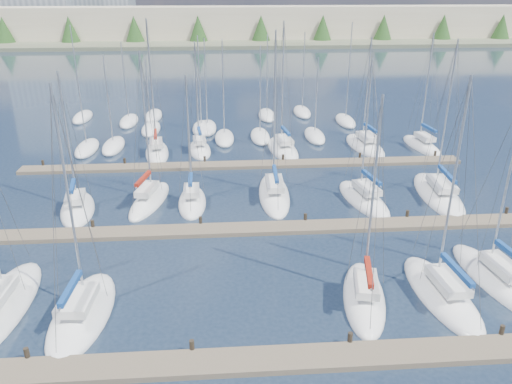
{
  "coord_description": "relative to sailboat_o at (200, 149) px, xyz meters",
  "views": [
    {
      "loc": [
        -2.24,
        -17.08,
        17.3
      ],
      "look_at": [
        0.0,
        14.0,
        4.0
      ],
      "focal_mm": 35.0,
      "sensor_mm": 36.0,
      "label": 1
    }
  ],
  "objects": [
    {
      "name": "sailboat_e",
      "position": [
        15.14,
        -28.36,
        -0.01
      ],
      "size": [
        3.3,
        8.75,
        13.62
      ],
      "rotation": [
        0.0,
        0.0,
        0.06
      ],
      "color": "white",
      "rests_on": "ground"
    },
    {
      "name": "sailboat_m",
      "position": [
        21.01,
        -13.86,
        -0.03
      ],
      "size": [
        4.0,
        10.33,
        13.78
      ],
      "rotation": [
        0.0,
        0.0,
        -0.09
      ],
      "color": "white",
      "rests_on": "ground"
    },
    {
      "name": "sailboat_k",
      "position": [
        6.83,
        -12.78,
        -0.01
      ],
      "size": [
        2.99,
        9.73,
        14.47
      ],
      "rotation": [
        0.0,
        0.0,
        -0.04
      ],
      "color": "white",
      "rests_on": "ground"
    },
    {
      "name": "sailboat_d",
      "position": [
        10.47,
        -28.36,
        -0.01
      ],
      "size": [
        3.87,
        8.01,
        12.72
      ],
      "rotation": [
        0.0,
        0.0,
        -0.2
      ],
      "color": "white",
      "rests_on": "ground"
    },
    {
      "name": "sailboat_c",
      "position": [
        -5.61,
        -28.72,
        -0.02
      ],
      "size": [
        3.5,
        8.3,
        13.57
      ],
      "rotation": [
        0.0,
        0.0,
        -0.06
      ],
      "color": "white",
      "rests_on": "ground"
    },
    {
      "name": "sailboat_q",
      "position": [
        18.42,
        0.13,
        -0.03
      ],
      "size": [
        3.97,
        8.96,
        12.53
      ],
      "rotation": [
        0.0,
        0.0,
        0.11
      ],
      "color": "white",
      "rests_on": "ground"
    },
    {
      "name": "ground",
      "position": [
        4.65,
        24.83,
        -0.2
      ],
      "size": [
        400.0,
        400.0,
        0.0
      ],
      "primitive_type": "plane",
      "color": "#202D40",
      "rests_on": "ground"
    },
    {
      "name": "dock_near",
      "position": [
        4.65,
        -33.16,
        -0.04
      ],
      "size": [
        44.0,
        1.93,
        1.1
      ],
      "color": "#6B5E4C",
      "rests_on": "ground"
    },
    {
      "name": "dock_far",
      "position": [
        4.65,
        -5.16,
        -0.04
      ],
      "size": [
        44.0,
        1.93,
        1.1
      ],
      "color": "#6B5E4C",
      "rests_on": "ground"
    },
    {
      "name": "sailboat_o",
      "position": [
        0.0,
        0.0,
        0.0
      ],
      "size": [
        3.02,
        6.61,
        12.29
      ],
      "rotation": [
        0.0,
        0.0,
        0.11
      ],
      "color": "white",
      "rests_on": "ground"
    },
    {
      "name": "sailboat_h",
      "position": [
        -9.42,
        -14.64,
        -0.02
      ],
      "size": [
        3.79,
        7.25,
        11.85
      ],
      "rotation": [
        0.0,
        0.0,
        0.18
      ],
      "color": "white",
      "rests_on": "ground"
    },
    {
      "name": "sailboat_p",
      "position": [
        9.1,
        -0.42,
        -0.01
      ],
      "size": [
        3.74,
        8.69,
        14.23
      ],
      "rotation": [
        0.0,
        0.0,
        0.11
      ],
      "color": "white",
      "rests_on": "ground"
    },
    {
      "name": "sailboat_j",
      "position": [
        -0.19,
        -13.94,
        -0.01
      ],
      "size": [
        2.42,
        6.59,
        11.36
      ],
      "rotation": [
        0.0,
        0.0,
        0.02
      ],
      "color": "white",
      "rests_on": "ground"
    },
    {
      "name": "shoreline",
      "position": [
        -8.65,
        114.6,
        7.25
      ],
      "size": [
        400.0,
        60.0,
        38.0
      ],
      "color": "#666B51",
      "rests_on": "ground"
    },
    {
      "name": "sailboat_n",
      "position": [
        -4.57,
        -0.59,
        0.0
      ],
      "size": [
        3.36,
        8.27,
        14.49
      ],
      "rotation": [
        0.0,
        0.0,
        0.12
      ],
      "color": "white",
      "rests_on": "ground"
    },
    {
      "name": "dock_mid",
      "position": [
        4.65,
        -19.16,
        -0.04
      ],
      "size": [
        44.0,
        1.93,
        1.1
      ],
      "color": "#6B5E4C",
      "rests_on": "ground"
    },
    {
      "name": "sailboat_b",
      "position": [
        -10.41,
        -27.9,
        -0.03
      ],
      "size": [
        3.37,
        9.97,
        13.41
      ],
      "rotation": [
        0.0,
        0.0,
        -0.03
      ],
      "color": "white",
      "rests_on": "ground"
    },
    {
      "name": "sailboat_r",
      "position": [
        24.74,
        -0.5,
        -0.01
      ],
      "size": [
        3.13,
        8.05,
        12.97
      ],
      "rotation": [
        0.0,
        0.0,
        0.11
      ],
      "color": "white",
      "rests_on": "ground"
    },
    {
      "name": "distant_boats",
      "position": [
        0.3,
        8.59,
        0.1
      ],
      "size": [
        36.93,
        20.75,
        13.3
      ],
      "color": "#9EA0A5",
      "rests_on": "ground"
    },
    {
      "name": "sailboat_f",
      "position": [
        19.14,
        -27.04,
        -0.02
      ],
      "size": [
        3.39,
        9.05,
        12.65
      ],
      "rotation": [
        0.0,
        0.0,
        0.11
      ],
      "color": "white",
      "rests_on": "ground"
    },
    {
      "name": "sailboat_l",
      "position": [
        14.28,
        -14.4,
        -0.02
      ],
      "size": [
        4.03,
        8.56,
        12.52
      ],
      "rotation": [
        0.0,
        0.0,
        0.17
      ],
      "color": "white",
      "rests_on": "ground"
    },
    {
      "name": "sailboat_i",
      "position": [
        -3.79,
        -13.37,
        -0.0
      ],
      "size": [
        3.86,
        8.22,
        13.08
      ],
      "rotation": [
        0.0,
        0.0,
        -0.21
      ],
      "color": "white",
      "rests_on": "ground"
    }
  ]
}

